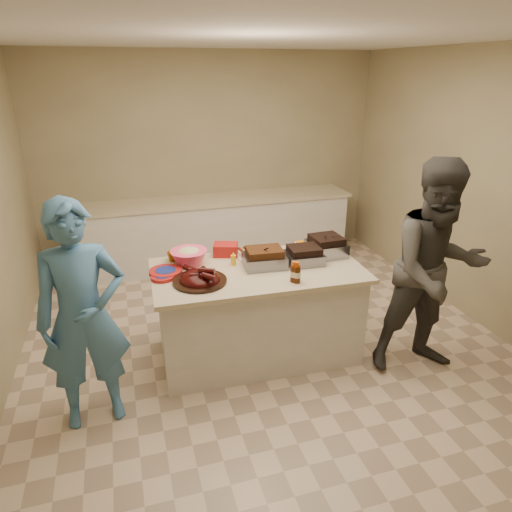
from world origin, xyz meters
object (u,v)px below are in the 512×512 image
object	(u,v)px
plastic_cup	(173,261)
roasting_pan	(326,255)
bbq_bottle_a	(294,281)
coleslaw_bowl	(189,264)
guest_gray	(420,364)
rib_platter	(200,282)
mustard_bottle	(234,265)
bbq_bottle_b	(297,282)
guest_blue	(99,415)
island	(258,352)

from	to	relation	value
plastic_cup	roasting_pan	bearing A→B (deg)	-11.16
bbq_bottle_a	plastic_cup	xyz separation A→B (m)	(-0.89, 0.72, 0.00)
coleslaw_bowl	guest_gray	xyz separation A→B (m)	(1.90, -0.87, -0.86)
rib_platter	mustard_bottle	size ratio (longest dim) A/B	3.52
rib_platter	coleslaw_bowl	size ratio (longest dim) A/B	1.35
coleslaw_bowl	guest_gray	distance (m)	2.26
rib_platter	bbq_bottle_b	world-z (taller)	bbq_bottle_b
bbq_bottle_b	mustard_bottle	size ratio (longest dim) A/B	1.44
bbq_bottle_a	guest_blue	xyz separation A→B (m)	(-1.62, -0.11, -0.86)
island	rib_platter	bearing A→B (deg)	-165.05
guest_blue	island	bearing A→B (deg)	11.57
mustard_bottle	plastic_cup	world-z (taller)	mustard_bottle
mustard_bottle	bbq_bottle_a	bearing A→B (deg)	-50.47
island	coleslaw_bowl	size ratio (longest dim) A/B	5.57
coleslaw_bowl	bbq_bottle_a	world-z (taller)	coleslaw_bowl
roasting_pan	bbq_bottle_b	bearing A→B (deg)	-138.14
guest_blue	guest_gray	distance (m)	2.77
roasting_pan	plastic_cup	world-z (taller)	roasting_pan
bbq_bottle_b	mustard_bottle	distance (m)	0.64
island	guest_gray	size ratio (longest dim) A/B	0.98
island	bbq_bottle_a	xyz separation A→B (m)	(0.21, -0.33, 0.86)
roasting_pan	coleslaw_bowl	distance (m)	1.26
plastic_cup	bbq_bottle_a	bearing A→B (deg)	-39.15
coleslaw_bowl	plastic_cup	distance (m)	0.18
bbq_bottle_a	guest_blue	bearing A→B (deg)	-176.10
island	roasting_pan	world-z (taller)	roasting_pan
rib_platter	mustard_bottle	bearing A→B (deg)	36.80
rib_platter	guest_blue	bearing A→B (deg)	-160.21
guest_blue	rib_platter	bearing A→B (deg)	14.07
bbq_bottle_a	bbq_bottle_b	size ratio (longest dim) A/B	0.97
rib_platter	bbq_bottle_a	size ratio (longest dim) A/B	2.53
rib_platter	guest_blue	size ratio (longest dim) A/B	0.26
mustard_bottle	guest_blue	xyz separation A→B (m)	(-1.23, -0.58, -0.86)
mustard_bottle	guest_blue	world-z (taller)	mustard_bottle
island	guest_gray	world-z (taller)	island
mustard_bottle	rib_platter	bearing A→B (deg)	-143.20
rib_platter	guest_gray	distance (m)	2.12
guest_blue	guest_gray	bearing A→B (deg)	-9.00
bbq_bottle_a	coleslaw_bowl	bearing A→B (deg)	141.49
guest_gray	coleslaw_bowl	bearing A→B (deg)	162.61
rib_platter	coleslaw_bowl	bearing A→B (deg)	93.36
island	coleslaw_bowl	bearing A→B (deg)	155.70
island	bbq_bottle_a	world-z (taller)	bbq_bottle_a
roasting_pan	plastic_cup	size ratio (longest dim) A/B	3.40
coleslaw_bowl	guest_blue	size ratio (longest dim) A/B	0.19
bbq_bottle_a	guest_blue	world-z (taller)	bbq_bottle_a
rib_platter	guest_blue	distance (m)	1.27
guest_blue	guest_gray	xyz separation A→B (m)	(2.77, -0.16, 0.00)
coleslaw_bowl	guest_blue	world-z (taller)	coleslaw_bowl
roasting_pan	guest_blue	world-z (taller)	roasting_pan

